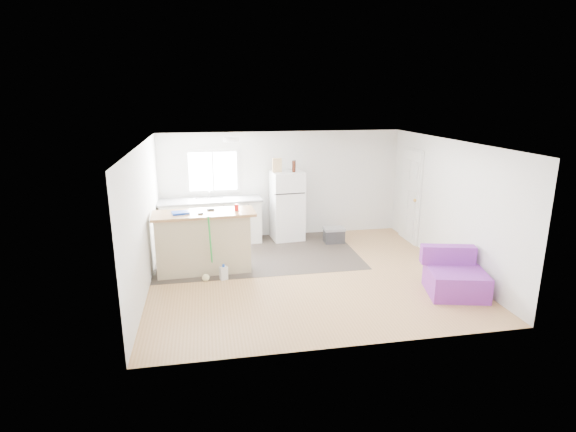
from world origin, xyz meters
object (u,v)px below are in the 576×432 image
Objects in this scene: cooler at (334,235)px; bottle_right at (294,166)px; cleaner_jug at (224,273)px; red_cup at (237,207)px; peninsula at (203,242)px; cardboard_box at (277,165)px; kitchen_cabinets at (211,221)px; blue_tray at (180,213)px; mop at (207,268)px; refrigerator at (287,206)px; purple_seat at (454,278)px; bottle_left at (294,166)px.

bottle_right reaches higher than cooler.
red_cup reaches higher than cleaner_jug.
cardboard_box is at bearing 42.52° from peninsula.
kitchen_cabinets is 7.83× the size of cleaner_jug.
peninsula is 0.74m from cleaner_jug.
red_cup is 1.01m from blue_tray.
peninsula is 0.88m from red_cup.
mop reaches higher than blue_tray.
mop is at bearing -149.74° from cooler.
kitchen_cabinets reaches higher than peninsula.
red_cup is at bearing -122.15° from cardboard_box.
refrigerator is 12.92× the size of red_cup.
cooler is at bearing 37.29° from mop.
purple_seat is (2.20, -3.38, -0.51)m from refrigerator.
cleaner_jug is at bearing -128.74° from bottle_right.
peninsula is 15.56× the size of red_cup.
bottle_right is (1.86, -0.02, 1.17)m from kitchen_cabinets.
cardboard_box is (-1.20, 0.47, 1.52)m from cooler.
bottle_right is (0.16, -0.03, 0.90)m from refrigerator.
kitchen_cabinets is at bearing 94.16° from mop.
blue_tray is 2.96m from bottle_right.
peninsula is 2.76m from bottle_left.
bottle_left is (-0.84, 0.38, 1.50)m from cooler.
blue_tray is 1.00× the size of cardboard_box.
peninsula is 2.50m from refrigerator.
mop is (-2.79, -1.61, 0.06)m from cooler.
red_cup is 2.10m from bottle_left.
refrigerator reaches higher than peninsula.
purple_seat is 4.22m from mop.
cleaner_jug is at bearing -129.31° from bottle_left.
refrigerator is 0.91m from bottle_right.
cooler reaches higher than cleaner_jug.
cooler is 0.38× the size of mop.
refrigerator reaches higher than purple_seat.
purple_seat is 4.27× the size of bottle_left.
peninsula is at bearing 4.85° from blue_tray.
red_cup is (-2.21, -1.14, 1.01)m from cooler.
kitchen_cabinets reaches higher than purple_seat.
blue_tray is at bearing 143.29° from mop.
mop is at bearing -134.35° from bottle_left.
bottle_left is (1.99, 1.55, 1.10)m from peninsula.
cardboard_box is 1.20× the size of bottle_right.
cooler is 1.51× the size of cardboard_box.
bottle_left is (0.13, -0.10, 0.90)m from refrigerator.
bottle_left is at bearing -43.60° from refrigerator.
peninsula is 0.56m from mop.
cooler is 1.58× the size of cleaner_jug.
refrigerator is 2.82m from mop.
cleaner_jug is at bearing -146.38° from cooler.
peninsula is 6.22× the size of blue_tray.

